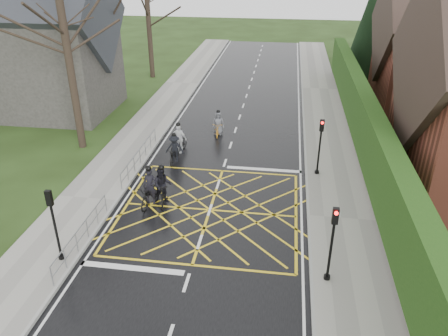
% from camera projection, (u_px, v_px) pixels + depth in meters
% --- Properties ---
extents(ground, '(120.00, 120.00, 0.00)m').
position_uv_depth(ground, '(210.00, 210.00, 20.45)').
color(ground, black).
rests_on(ground, ground).
extents(road, '(9.00, 80.00, 0.01)m').
position_uv_depth(road, '(210.00, 210.00, 20.45)').
color(road, black).
rests_on(road, ground).
extents(sidewalk_right, '(3.00, 80.00, 0.15)m').
position_uv_depth(sidewalk_right, '(341.00, 219.00, 19.65)').
color(sidewalk_right, gray).
rests_on(sidewalk_right, ground).
extents(sidewalk_left, '(3.00, 80.00, 0.15)m').
position_uv_depth(sidewalk_left, '(88.00, 199.00, 21.19)').
color(sidewalk_left, gray).
rests_on(sidewalk_left, ground).
extents(stone_wall, '(0.50, 38.00, 0.70)m').
position_uv_depth(stone_wall, '(363.00, 158.00, 24.59)').
color(stone_wall, slate).
rests_on(stone_wall, ground).
extents(hedge, '(0.90, 38.00, 2.80)m').
position_uv_depth(hedge, '(368.00, 130.00, 23.79)').
color(hedge, '#15360E').
rests_on(hedge, stone_wall).
extents(house_far, '(9.80, 8.80, 10.30)m').
position_uv_depth(house_far, '(446.00, 46.00, 32.43)').
color(house_far, brown).
rests_on(house_far, ground).
extents(conifer, '(4.60, 4.60, 10.00)m').
position_uv_depth(conifer, '(374.00, 20.00, 39.69)').
color(conifer, black).
rests_on(conifer, ground).
extents(church, '(8.80, 7.80, 11.00)m').
position_uv_depth(church, '(48.00, 43.00, 30.50)').
color(church, '#2D2B28').
rests_on(church, ground).
extents(tree_near, '(9.24, 9.24, 11.44)m').
position_uv_depth(tree_near, '(61.00, 11.00, 23.28)').
color(tree_near, black).
rests_on(tree_near, ground).
extents(railing_south, '(0.05, 5.04, 1.03)m').
position_uv_depth(railing_south, '(81.00, 231.00, 17.61)').
color(railing_south, slate).
rests_on(railing_south, ground).
extents(railing_north, '(0.05, 6.04, 1.03)m').
position_uv_depth(railing_north, '(140.00, 153.00, 24.21)').
color(railing_north, slate).
rests_on(railing_north, ground).
extents(traffic_light_ne, '(0.24, 0.31, 3.21)m').
position_uv_depth(traffic_light_ne, '(320.00, 148.00, 22.74)').
color(traffic_light_ne, black).
rests_on(traffic_light_ne, ground).
extents(traffic_light_se, '(0.24, 0.31, 3.21)m').
position_uv_depth(traffic_light_se, '(331.00, 245.00, 15.34)').
color(traffic_light_se, black).
rests_on(traffic_light_se, ground).
extents(traffic_light_sw, '(0.24, 0.31, 3.21)m').
position_uv_depth(traffic_light_sw, '(55.00, 226.00, 16.39)').
color(traffic_light_sw, black).
rests_on(traffic_light_sw, ground).
extents(cyclist_rear, '(0.88, 2.11, 2.00)m').
position_uv_depth(cyclist_rear, '(150.00, 192.00, 20.67)').
color(cyclist_rear, black).
rests_on(cyclist_rear, ground).
extents(cyclist_back, '(1.03, 2.07, 2.00)m').
position_uv_depth(cyclist_back, '(163.00, 189.00, 20.74)').
color(cyclist_back, black).
rests_on(cyclist_back, ground).
extents(cyclist_mid, '(1.05, 1.82, 1.77)m').
position_uv_depth(cyclist_mid, '(175.00, 151.00, 24.72)').
color(cyclist_mid, black).
rests_on(cyclist_mid, ground).
extents(cyclist_front, '(1.11, 1.99, 1.92)m').
position_uv_depth(cyclist_front, '(179.00, 142.00, 25.77)').
color(cyclist_front, black).
rests_on(cyclist_front, ground).
extents(cyclist_lead, '(0.80, 1.78, 1.69)m').
position_uv_depth(cyclist_lead, '(218.00, 126.00, 28.29)').
color(cyclist_lead, '#B37015').
rests_on(cyclist_lead, ground).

